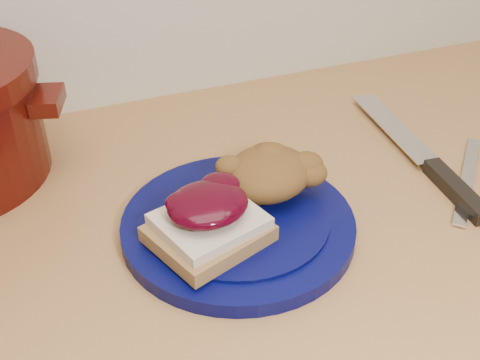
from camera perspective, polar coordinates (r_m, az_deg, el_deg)
name	(u,v)px	position (r m, az deg, el deg)	size (l,w,h in m)	color
plate	(238,225)	(0.63, -0.17, -4.30)	(0.24, 0.24, 0.02)	#04063E
sandwich	(208,220)	(0.58, -3.02, -3.78)	(0.13, 0.12, 0.05)	olive
stuffing_mound	(267,174)	(0.64, 2.60, 0.60)	(0.10, 0.09, 0.05)	brown
chef_knife	(437,171)	(0.75, 18.21, 0.81)	(0.05, 0.29, 0.02)	black
butter_knife	(467,179)	(0.75, 20.74, 0.12)	(0.19, 0.01, 0.00)	silver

